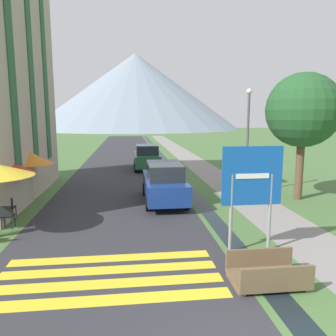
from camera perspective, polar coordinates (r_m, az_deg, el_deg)
name	(u,v)px	position (r m, az deg, el deg)	size (l,w,h in m)	color
ground_plane	(155,168)	(24.66, -2.21, -0.03)	(160.00, 160.00, 0.00)	#476B38
road	(124,154)	(34.50, -7.72, 2.51)	(6.40, 60.00, 0.01)	#2D2D33
footpath	(181,153)	(34.94, 2.34, 2.66)	(2.20, 60.00, 0.01)	gray
drainage_channel	(159,153)	(34.64, -1.59, 2.61)	(0.60, 60.00, 0.00)	black
crosswalk_marking	(110,277)	(8.57, -10.14, -18.11)	(5.44, 2.54, 0.01)	yellow
mountain_distant	(136,91)	(102.50, -5.67, 13.12)	(62.24, 62.24, 22.41)	gray
road_sign	(252,185)	(9.54, 14.38, -2.84)	(1.75, 0.11, 3.07)	gray
footbridge	(267,274)	(8.39, 16.91, -17.30)	(1.70, 1.10, 0.65)	brown
parked_car_near	(164,182)	(14.87, -0.67, -2.52)	(1.84, 4.47, 1.82)	navy
parked_car_far	(147,157)	(24.02, -3.69, 1.90)	(1.90, 3.87, 1.82)	#28663D
cafe_chair_middle	(9,206)	(13.89, -26.01, -5.98)	(0.40, 0.40, 0.85)	#232328
cafe_chair_far_right	(14,196)	(15.42, -25.22, -4.50)	(0.40, 0.40, 0.85)	#232328
cafe_chair_near_right	(7,215)	(12.73, -26.27, -7.33)	(0.40, 0.40, 0.85)	#232328
cafe_umbrella_middle_red	(6,167)	(14.16, -26.33, 0.13)	(2.06, 2.06, 2.16)	#B7B2A8
cafe_umbrella_rear_orange	(31,158)	(16.12, -22.76, 1.57)	(1.96, 1.96, 2.27)	#B7B2A8
person_standing_terrace	(1,197)	(13.26, -27.14, -4.48)	(0.32, 0.32, 1.75)	#282833
person_seated_near	(14,194)	(14.93, -25.19, -4.18)	(0.32, 0.32, 1.27)	#282833
streetlamp	(248,133)	(16.73, 13.71, 6.02)	(0.28, 0.28, 5.21)	#515156
tree_by_path	(303,111)	(16.33, 22.48, 9.22)	(3.39, 3.39, 5.85)	brown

